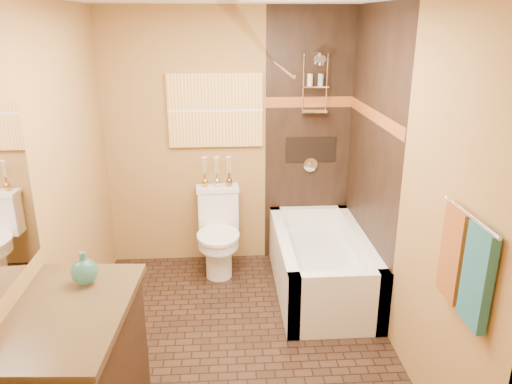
{
  "coord_description": "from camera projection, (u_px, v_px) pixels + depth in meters",
  "views": [
    {
      "loc": [
        -0.06,
        -3.26,
        2.37
      ],
      "look_at": [
        0.18,
        0.4,
        1.1
      ],
      "focal_mm": 35.0,
      "sensor_mm": 36.0,
      "label": 1
    }
  ],
  "objects": [
    {
      "name": "floor",
      "position": [
        236.0,
        343.0,
        3.85
      ],
      "size": [
        3.0,
        3.0,
        0.0
      ],
      "primitive_type": "plane",
      "color": "black",
      "rests_on": "ground"
    },
    {
      "name": "wall_left",
      "position": [
        56.0,
        194.0,
        3.37
      ],
      "size": [
        0.02,
        3.0,
        2.5
      ],
      "primitive_type": "cube",
      "color": "olive",
      "rests_on": "floor"
    },
    {
      "name": "wall_right",
      "position": [
        403.0,
        187.0,
        3.52
      ],
      "size": [
        0.02,
        3.0,
        2.5
      ],
      "primitive_type": "cube",
      "color": "olive",
      "rests_on": "floor"
    },
    {
      "name": "wall_back",
      "position": [
        230.0,
        141.0,
        4.86
      ],
      "size": [
        2.4,
        0.02,
        2.5
      ],
      "primitive_type": "cube",
      "color": "olive",
      "rests_on": "floor"
    },
    {
      "name": "wall_front",
      "position": [
        242.0,
        310.0,
        2.03
      ],
      "size": [
        2.4,
        0.02,
        2.5
      ],
      "primitive_type": "cube",
      "color": "olive",
      "rests_on": "floor"
    },
    {
      "name": "alcove_tile_back",
      "position": [
        308.0,
        140.0,
        4.9
      ],
      "size": [
        0.85,
        0.01,
        2.5
      ],
      "primitive_type": "cube",
      "color": "black",
      "rests_on": "wall_back"
    },
    {
      "name": "alcove_tile_right",
      "position": [
        371.0,
        159.0,
        4.23
      ],
      "size": [
        0.01,
        1.5,
        2.5
      ],
      "primitive_type": "cube",
      "color": "black",
      "rests_on": "wall_right"
    },
    {
      "name": "mosaic_band_back",
      "position": [
        310.0,
        102.0,
        4.77
      ],
      "size": [
        0.85,
        0.01,
        0.1
      ],
      "primitive_type": "cube",
      "color": "maroon",
      "rests_on": "alcove_tile_back"
    },
    {
      "name": "mosaic_band_right",
      "position": [
        373.0,
        115.0,
        4.11
      ],
      "size": [
        0.01,
        1.5,
        0.1
      ],
      "primitive_type": "cube",
      "color": "maroon",
      "rests_on": "alcove_tile_right"
    },
    {
      "name": "alcove_niche",
      "position": [
        311.0,
        150.0,
        4.93
      ],
      "size": [
        0.5,
        0.01,
        0.25
      ],
      "primitive_type": "cube",
      "color": "black",
      "rests_on": "alcove_tile_back"
    },
    {
      "name": "shower_fixtures",
      "position": [
        315.0,
        99.0,
        4.66
      ],
      "size": [
        0.24,
        0.33,
        1.16
      ],
      "color": "silver",
      "rests_on": "floor"
    },
    {
      "name": "curtain_rod",
      "position": [
        280.0,
        66.0,
        3.92
      ],
      "size": [
        0.03,
        1.55,
        0.03
      ],
      "primitive_type": "cylinder",
      "rotation": [
        1.57,
        0.0,
        0.0
      ],
      "color": "silver",
      "rests_on": "wall_back"
    },
    {
      "name": "towel_bar",
      "position": [
        471.0,
        216.0,
        2.46
      ],
      "size": [
        0.02,
        0.55,
        0.02
      ],
      "primitive_type": "cylinder",
      "rotation": [
        1.57,
        0.0,
        0.0
      ],
      "color": "silver",
      "rests_on": "wall_right"
    },
    {
      "name": "towel_teal",
      "position": [
        477.0,
        277.0,
        2.43
      ],
      "size": [
        0.05,
        0.22,
        0.52
      ],
      "primitive_type": "cube",
      "color": "#1D5063",
      "rests_on": "towel_bar"
    },
    {
      "name": "towel_rust",
      "position": [
        454.0,
        253.0,
        2.67
      ],
      "size": [
        0.05,
        0.22,
        0.52
      ],
      "primitive_type": "cube",
      "color": "brown",
      "rests_on": "towel_bar"
    },
    {
      "name": "sunset_painting",
      "position": [
        215.0,
        110.0,
        4.73
      ],
      "size": [
        0.9,
        0.04,
        0.7
      ],
      "primitive_type": "cube",
      "color": "gold",
      "rests_on": "wall_back"
    },
    {
      "name": "bathtub",
      "position": [
        321.0,
        269.0,
        4.54
      ],
      "size": [
        0.8,
        1.5,
        0.55
      ],
      "color": "white",
      "rests_on": "floor"
    },
    {
      "name": "toilet",
      "position": [
        218.0,
        232.0,
        4.85
      ],
      "size": [
        0.43,
        0.62,
        0.82
      ],
      "rotation": [
        0.0,
        0.0,
        0.07
      ],
      "color": "white",
      "rests_on": "floor"
    },
    {
      "name": "vanity",
      "position": [
        74.0,
        381.0,
        2.77
      ],
      "size": [
        0.7,
        1.08,
        0.92
      ],
      "rotation": [
        0.0,
        0.0,
        -0.07
      ],
      "color": "black",
      "rests_on": "floor"
    },
    {
      "name": "teal_bottle",
      "position": [
        84.0,
        268.0,
        2.85
      ],
      "size": [
        0.16,
        0.16,
        0.24
      ],
      "primitive_type": null,
      "rotation": [
        0.0,
        0.0,
        -0.07
      ],
      "color": "#246C62",
      "rests_on": "vanity"
    },
    {
      "name": "bud_vases",
      "position": [
        217.0,
        171.0,
        4.84
      ],
      "size": [
        0.3,
        0.06,
        0.29
      ],
      "color": "#BE903B",
      "rests_on": "toilet"
    }
  ]
}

